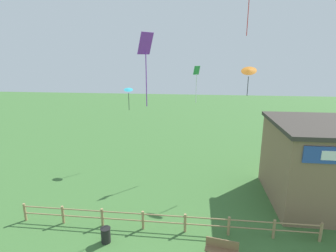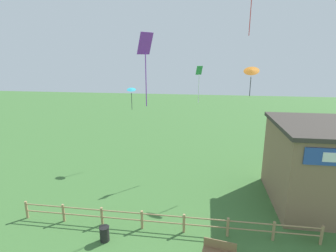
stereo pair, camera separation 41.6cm
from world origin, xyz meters
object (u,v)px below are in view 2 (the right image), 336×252
(seaside_building, at_px, (333,165))
(kite_green_diamond, at_px, (199,79))
(trash_bin, at_px, (105,234))
(park_bench_near_fence, at_px, (219,250))
(kite_purple_streamer, at_px, (145,54))
(kite_cyan_delta, at_px, (131,90))
(kite_orange_delta, at_px, (251,71))

(seaside_building, xyz_separation_m, kite_green_diamond, (-8.44, 4.60, 4.83))
(trash_bin, bearing_deg, kite_green_diamond, 66.75)
(trash_bin, xyz_separation_m, kite_green_diamond, (4.28, 9.95, 7.06))
(trash_bin, bearing_deg, park_bench_near_fence, -4.56)
(kite_purple_streamer, xyz_separation_m, kite_cyan_delta, (-3.23, 8.48, -2.90))
(seaside_building, xyz_separation_m, kite_orange_delta, (-4.79, 2.95, 5.51))
(kite_green_diamond, bearing_deg, kite_purple_streamer, -108.50)
(kite_orange_delta, bearing_deg, trash_bin, -133.65)
(kite_orange_delta, bearing_deg, park_bench_near_fence, -104.25)
(park_bench_near_fence, xyz_separation_m, kite_cyan_delta, (-7.17, 11.37, 5.84))
(seaside_building, distance_m, kite_orange_delta, 7.87)
(park_bench_near_fence, distance_m, kite_cyan_delta, 14.66)
(park_bench_near_fence, height_order, kite_green_diamond, kite_green_diamond)
(park_bench_near_fence, relative_size, kite_orange_delta, 0.74)
(trash_bin, relative_size, kite_orange_delta, 0.38)
(kite_purple_streamer, xyz_separation_m, kite_green_diamond, (2.52, 7.52, -1.76))
(kite_cyan_delta, relative_size, kite_green_diamond, 0.67)
(seaside_building, distance_m, kite_cyan_delta, 15.68)
(park_bench_near_fence, distance_m, kite_green_diamond, 12.61)
(trash_bin, xyz_separation_m, kite_cyan_delta, (-1.47, 10.92, 5.91))
(kite_purple_streamer, bearing_deg, park_bench_near_fence, -36.25)
(kite_purple_streamer, relative_size, kite_orange_delta, 1.75)
(seaside_building, xyz_separation_m, trash_bin, (-12.72, -5.35, -2.23))
(seaside_building, relative_size, park_bench_near_fence, 4.60)
(seaside_building, distance_m, kite_green_diamond, 10.76)
(trash_bin, height_order, kite_green_diamond, kite_green_diamond)
(kite_purple_streamer, distance_m, kite_green_diamond, 8.12)
(trash_bin, distance_m, kite_orange_delta, 13.84)
(park_bench_near_fence, xyz_separation_m, trash_bin, (-5.70, 0.45, -0.08))
(park_bench_near_fence, bearing_deg, trash_bin, 175.44)
(seaside_building, distance_m, trash_bin, 13.98)
(trash_bin, relative_size, kite_purple_streamer, 0.22)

